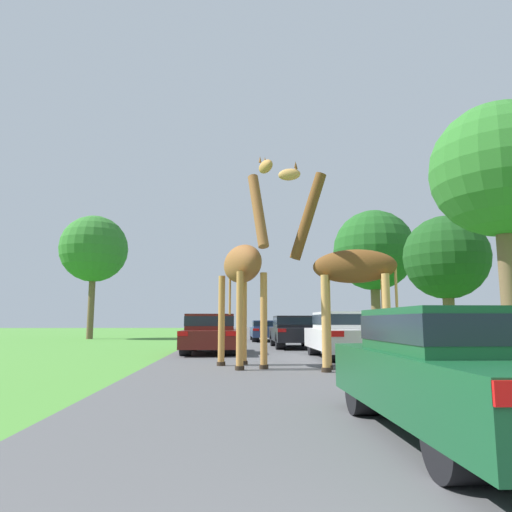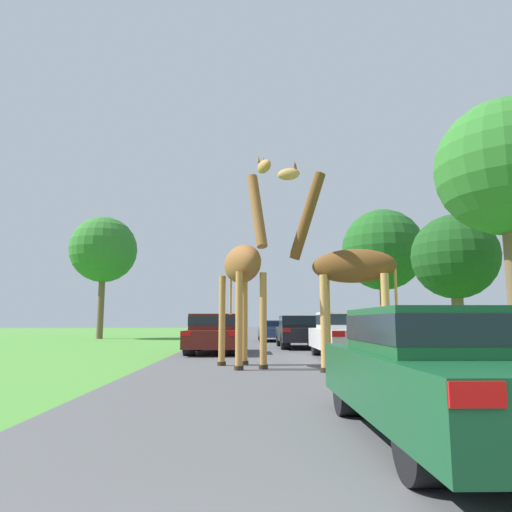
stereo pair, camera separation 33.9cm
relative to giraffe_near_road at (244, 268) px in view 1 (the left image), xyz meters
name	(u,v)px [view 1 (the left image)]	position (x,y,z in m)	size (l,w,h in m)	color
road	(251,339)	(0.84, 18.68, -2.49)	(6.61, 120.00, 0.00)	#4C4C4F
giraffe_near_road	(244,268)	(0.00, 0.00, 0.00)	(1.43, 2.51, 5.10)	#B77F3D
giraffe_companion	(348,270)	(2.44, -0.98, -0.15)	(2.79, 1.17, 5.09)	tan
car_lead_maroon	(466,368)	(2.09, -7.02, -1.81)	(1.76, 4.02, 1.27)	#144C28
car_queue_right	(294,330)	(2.37, 8.57, -1.74)	(1.82, 4.47, 1.38)	black
car_queue_left	(345,333)	(3.23, 2.69, -1.73)	(1.87, 4.64, 1.43)	silver
car_far_ahead	(267,330)	(1.72, 15.51, -1.84)	(1.92, 4.76, 1.18)	navy
car_verge_right	(210,333)	(-1.10, 5.21, -1.75)	(1.88, 4.08, 1.40)	#561914
tree_left_edge	(499,171)	(8.74, 2.93, 3.70)	(4.56, 4.56, 8.53)	brown
tree_centre_back	(374,251)	(9.02, 17.97, 3.29)	(5.33, 5.33, 8.49)	brown
tree_far_right	(94,249)	(-9.66, 19.02, 3.43)	(4.44, 4.44, 8.17)	brown
tree_mid_field	(446,258)	(10.38, 10.64, 1.80)	(4.19, 4.19, 6.42)	brown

